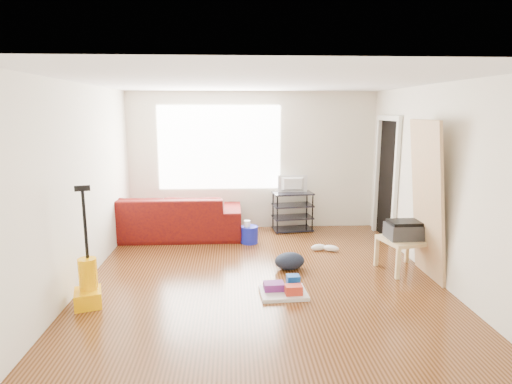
{
  "coord_description": "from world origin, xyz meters",
  "views": [
    {
      "loc": [
        -0.36,
        -5.28,
        2.16
      ],
      "look_at": [
        -0.04,
        0.6,
        1.03
      ],
      "focal_mm": 30.0,
      "sensor_mm": 36.0,
      "label": 1
    }
  ],
  "objects": [
    {
      "name": "toilet_paper",
      "position": [
        -0.14,
        1.51,
        0.19
      ],
      "size": [
        0.11,
        0.11,
        0.1
      ],
      "primitive_type": "cylinder",
      "color": "white",
      "rests_on": "bucket"
    },
    {
      "name": "backpack",
      "position": [
        0.41,
        0.3,
        0.0
      ],
      "size": [
        0.49,
        0.43,
        0.23
      ],
      "primitive_type": "ellipsoid",
      "rotation": [
        0.0,
        0.0,
        0.25
      ],
      "color": "black",
      "rests_on": "ground"
    },
    {
      "name": "sneakers",
      "position": [
        1.06,
        1.03,
        0.05
      ],
      "size": [
        0.45,
        0.23,
        0.1
      ],
      "rotation": [
        0.0,
        0.0,
        -0.22
      ],
      "color": "white",
      "rests_on": "ground"
    },
    {
      "name": "room",
      "position": [
        0.07,
        0.15,
        1.25
      ],
      "size": [
        4.51,
        5.01,
        2.51
      ],
      "color": "#3D1F0A",
      "rests_on": "ground"
    },
    {
      "name": "tv_stand",
      "position": [
        0.71,
        2.22,
        0.36
      ],
      "size": [
        0.75,
        0.49,
        0.71
      ],
      "rotation": [
        0.0,
        0.0,
        0.13
      ],
      "color": "black",
      "rests_on": "ground"
    },
    {
      "name": "printer",
      "position": [
        1.95,
        0.18,
        0.57
      ],
      "size": [
        0.48,
        0.37,
        0.24
      ],
      "rotation": [
        0.0,
        0.0,
        0.03
      ],
      "color": "#2A292B",
      "rests_on": "side_table"
    },
    {
      "name": "tv",
      "position": [
        0.71,
        2.22,
        0.86
      ],
      "size": [
        0.53,
        0.07,
        0.31
      ],
      "primitive_type": "imported",
      "rotation": [
        0.0,
        0.0,
        3.14
      ],
      "color": "black",
      "rests_on": "tv_stand"
    },
    {
      "name": "door_panel",
      "position": [
        2.13,
        -0.05,
        0.0
      ],
      "size": [
        0.26,
        0.82,
        2.05
      ],
      "primitive_type": "cube",
      "rotation": [
        0.0,
        -0.1,
        0.0
      ],
      "color": "tan",
      "rests_on": "ground"
    },
    {
      "name": "side_table",
      "position": [
        1.95,
        0.18,
        0.38
      ],
      "size": [
        0.67,
        0.67,
        0.45
      ],
      "rotation": [
        0.0,
        0.0,
        0.24
      ],
      "color": "tan",
      "rests_on": "ground"
    },
    {
      "name": "bucket",
      "position": [
        -0.1,
        1.52,
        0.0
      ],
      "size": [
        0.34,
        0.34,
        0.28
      ],
      "primitive_type": "cylinder",
      "rotation": [
        0.0,
        0.0,
        -0.22
      ],
      "color": "#131CB3",
      "rests_on": "ground"
    },
    {
      "name": "sofa",
      "position": [
        -1.51,
        1.95,
        0.0
      ],
      "size": [
        2.55,
        1.0,
        0.74
      ],
      "primitive_type": "imported",
      "rotation": [
        0.0,
        0.0,
        3.14
      ],
      "color": "black",
      "rests_on": "ground"
    },
    {
      "name": "cleaning_tray",
      "position": [
        0.24,
        -0.52,
        0.06
      ],
      "size": [
        0.57,
        0.47,
        0.2
      ],
      "rotation": [
        0.0,
        0.0,
        0.06
      ],
      "color": "silver",
      "rests_on": "ground"
    },
    {
      "name": "vacuum",
      "position": [
        -2.0,
        -0.68,
        0.25
      ],
      "size": [
        0.37,
        0.39,
        1.36
      ],
      "rotation": [
        0.0,
        0.0,
        0.3
      ],
      "color": "#FCAB00",
      "rests_on": "ground"
    }
  ]
}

